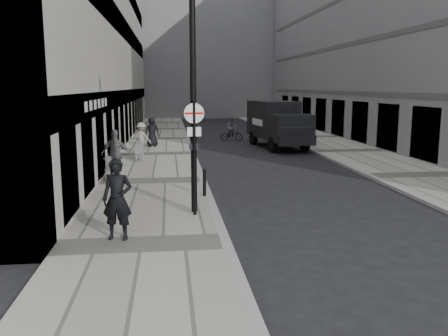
# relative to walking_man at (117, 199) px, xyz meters

# --- Properties ---
(ground) EXTENTS (120.00, 120.00, 0.00)m
(ground) POSITION_rel_walking_man_xyz_m (2.56, -3.13, -1.10)
(ground) COLOR black
(ground) RESTS_ON ground
(sidewalk) EXTENTS (4.00, 60.00, 0.12)m
(sidewalk) POSITION_rel_walking_man_xyz_m (0.56, 14.87, -1.04)
(sidewalk) COLOR #A7A397
(sidewalk) RESTS_ON ground
(far_sidewalk) EXTENTS (4.00, 60.00, 0.12)m
(far_sidewalk) POSITION_rel_walking_man_xyz_m (11.56, 14.87, -1.04)
(far_sidewalk) COLOR #A7A397
(far_sidewalk) RESTS_ON ground
(building_left) EXTENTS (4.00, 45.00, 18.00)m
(building_left) POSITION_rel_walking_man_xyz_m (-3.44, 21.37, 7.90)
(building_left) COLOR #B7B1A7
(building_left) RESTS_ON ground
(building_far) EXTENTS (24.00, 16.00, 22.00)m
(building_far) POSITION_rel_walking_man_xyz_m (4.06, 52.87, 9.90)
(building_far) COLOR slate
(building_far) RESTS_ON ground
(walking_man) EXTENTS (0.79, 0.59, 1.97)m
(walking_man) POSITION_rel_walking_man_xyz_m (0.00, 0.00, 0.00)
(walking_man) COLOR black
(walking_man) RESTS_ON sidewalk
(sign_post) EXTENTS (0.56, 0.10, 3.28)m
(sign_post) POSITION_rel_walking_man_xyz_m (1.96, 1.99, 1.12)
(sign_post) COLOR black
(sign_post) RESTS_ON sidewalk
(lamppost) EXTENTS (0.30, 0.30, 6.68)m
(lamppost) POSITION_rel_walking_man_xyz_m (1.96, 2.35, 2.73)
(lamppost) COLOR black
(lamppost) RESTS_ON sidewalk
(bollard_near) EXTENTS (0.11, 0.11, 0.81)m
(bollard_near) POSITION_rel_walking_man_xyz_m (2.41, 10.44, -0.58)
(bollard_near) COLOR black
(bollard_near) RESTS_ON sidewalk
(bollard_far) EXTENTS (0.12, 0.12, 0.87)m
(bollard_far) POSITION_rel_walking_man_xyz_m (2.41, 4.34, -0.55)
(bollard_far) COLOR black
(bollard_far) RESTS_ON sidewalk
(panel_van) EXTENTS (2.96, 6.28, 2.85)m
(panel_van) POSITION_rel_walking_man_xyz_m (7.92, 17.56, 0.50)
(panel_van) COLOR black
(panel_van) RESTS_ON ground
(cyclist) EXTENTS (1.62, 0.84, 1.67)m
(cyclist) POSITION_rel_walking_man_xyz_m (5.62, 21.56, -0.45)
(cyclist) COLOR black
(cyclist) RESTS_ON ground
(pedestrian_a) EXTENTS (1.22, 0.66, 1.97)m
(pedestrian_a) POSITION_rel_walking_man_xyz_m (-0.86, 7.71, 0.00)
(pedestrian_a) COLOR slate
(pedestrian_a) RESTS_ON sidewalk
(pedestrian_b) EXTENTS (1.25, 0.99, 1.69)m
(pedestrian_b) POSITION_rel_walking_man_xyz_m (-0.26, 15.08, -0.14)
(pedestrian_b) COLOR #A29C96
(pedestrian_b) RESTS_ON sidewalk
(pedestrian_c) EXTENTS (0.98, 0.73, 1.81)m
(pedestrian_c) POSITION_rel_walking_man_xyz_m (0.22, 18.00, -0.08)
(pedestrian_c) COLOR black
(pedestrian_c) RESTS_ON sidewalk
(cafe_table_near) EXTENTS (0.67, 1.52, 0.87)m
(cafe_table_near) POSITION_rel_walking_man_xyz_m (-0.24, 12.62, -0.54)
(cafe_table_near) COLOR #A4A4A6
(cafe_table_near) RESTS_ON sidewalk
(cafe_table_mid) EXTENTS (0.72, 1.63, 0.93)m
(cafe_table_mid) POSITION_rel_walking_man_xyz_m (-1.04, 8.00, -0.51)
(cafe_table_mid) COLOR #A7A7A9
(cafe_table_mid) RESTS_ON sidewalk
(cafe_table_far) EXTENTS (0.64, 1.44, 0.82)m
(cafe_table_far) POSITION_rel_walking_man_xyz_m (-0.24, 12.99, -0.57)
(cafe_table_far) COLOR silver
(cafe_table_far) RESTS_ON sidewalk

